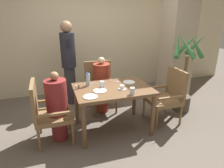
% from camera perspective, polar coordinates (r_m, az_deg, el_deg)
% --- Properties ---
extents(ground_plane, '(16.00, 16.00, 0.00)m').
position_cam_1_polar(ground_plane, '(3.52, 0.21, -12.64)').
color(ground_plane, '#60564C').
extents(wall_back, '(8.00, 0.06, 2.80)m').
position_cam_1_polar(wall_back, '(4.88, -7.03, 14.05)').
color(wall_back, beige).
rests_on(wall_back, ground_plane).
extents(pillar_stone, '(0.56, 0.56, 2.70)m').
position_cam_1_polar(pillar_stone, '(4.67, 18.19, 12.34)').
color(pillar_stone, tan).
rests_on(pillar_stone, ground_plane).
extents(dining_table, '(1.21, 0.84, 0.76)m').
position_cam_1_polar(dining_table, '(3.22, 0.23, -2.85)').
color(dining_table, brown).
rests_on(dining_table, ground_plane).
extents(chair_left_side, '(0.54, 0.54, 0.97)m').
position_cam_1_polar(chair_left_side, '(3.15, -18.03, -7.30)').
color(chair_left_side, brown).
rests_on(chair_left_side, ground_plane).
extents(diner_in_left_chair, '(0.32, 0.32, 1.10)m').
position_cam_1_polar(diner_in_left_chair, '(3.12, -15.36, -6.09)').
color(diner_in_left_chair, maroon).
rests_on(diner_in_left_chair, ground_plane).
extents(chair_far_side, '(0.54, 0.54, 0.97)m').
position_cam_1_polar(chair_far_side, '(4.02, -3.45, -0.24)').
color(chair_far_side, brown).
rests_on(chair_far_side, ground_plane).
extents(diner_in_far_chair, '(0.32, 0.32, 1.11)m').
position_cam_1_polar(diner_in_far_chair, '(3.86, -2.91, -0.15)').
color(diner_in_far_chair, maroon).
rests_on(diner_in_far_chair, ground_plane).
extents(chair_right_side, '(0.54, 0.54, 0.97)m').
position_cam_1_polar(chair_right_side, '(3.69, 15.59, -2.87)').
color(chair_right_side, brown).
rests_on(chair_right_side, ground_plane).
extents(standing_host, '(0.29, 0.33, 1.73)m').
position_cam_1_polar(standing_host, '(4.22, -12.25, 6.35)').
color(standing_host, '#2D2D33').
rests_on(standing_host, ground_plane).
extents(potted_palm, '(0.61, 0.61, 1.55)m').
position_cam_1_polar(potted_palm, '(4.13, 19.95, 1.21)').
color(potted_palm, '#4C4238').
rests_on(potted_palm, ground_plane).
extents(plate_main_left, '(0.21, 0.21, 0.01)m').
position_cam_1_polar(plate_main_left, '(3.42, 4.85, 0.53)').
color(plate_main_left, white).
rests_on(plate_main_left, dining_table).
extents(plate_main_right, '(0.21, 0.21, 0.01)m').
position_cam_1_polar(plate_main_right, '(2.85, -6.21, -3.63)').
color(plate_main_right, white).
rests_on(plate_main_right, dining_table).
extents(plate_dessert_center, '(0.21, 0.21, 0.01)m').
position_cam_1_polar(plate_dessert_center, '(3.05, -3.47, -1.95)').
color(plate_dessert_center, white).
rests_on(plate_dessert_center, dining_table).
extents(teacup_with_saucer, '(0.13, 0.13, 0.07)m').
position_cam_1_polar(teacup_with_saucer, '(3.11, 2.91, -1.03)').
color(teacup_with_saucer, white).
rests_on(teacup_with_saucer, dining_table).
extents(water_bottle, '(0.07, 0.07, 0.22)m').
position_cam_1_polar(water_bottle, '(3.26, -6.89, 1.25)').
color(water_bottle, '#A3C6DB').
rests_on(water_bottle, dining_table).
extents(glass_tall_near, '(0.07, 0.07, 0.11)m').
position_cam_1_polar(glass_tall_near, '(2.92, 5.81, -2.02)').
color(glass_tall_near, silver).
rests_on(glass_tall_near, dining_table).
extents(glass_tall_mid, '(0.07, 0.07, 0.11)m').
position_cam_1_polar(glass_tall_mid, '(3.17, -2.82, -0.14)').
color(glass_tall_mid, silver).
rests_on(glass_tall_mid, dining_table).
extents(salt_shaker, '(0.03, 0.03, 0.07)m').
position_cam_1_polar(salt_shaker, '(3.16, -10.21, -0.89)').
color(salt_shaker, white).
rests_on(salt_shaker, dining_table).
extents(pepper_shaker, '(0.03, 0.03, 0.06)m').
position_cam_1_polar(pepper_shaker, '(3.17, -9.51, -0.85)').
color(pepper_shaker, '#4C3D2D').
rests_on(pepper_shaker, dining_table).
extents(fork_beside_plate, '(0.17, 0.06, 0.00)m').
position_cam_1_polar(fork_beside_plate, '(3.37, -4.62, 0.17)').
color(fork_beside_plate, silver).
rests_on(fork_beside_plate, dining_table).
extents(knife_beside_plate, '(0.17, 0.10, 0.00)m').
position_cam_1_polar(knife_beside_plate, '(3.45, 0.80, 0.69)').
color(knife_beside_plate, silver).
rests_on(knife_beside_plate, dining_table).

